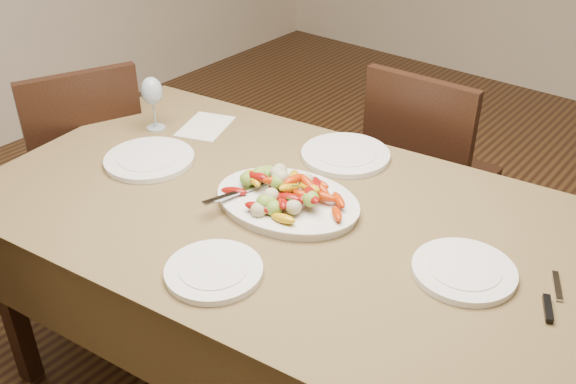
% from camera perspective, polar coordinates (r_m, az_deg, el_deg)
% --- Properties ---
extents(floor, '(6.00, 6.00, 0.00)m').
position_cam_1_polar(floor, '(2.43, 3.27, -15.13)').
color(floor, '#3D2512').
rests_on(floor, ground).
extents(dining_table, '(1.96, 1.26, 0.76)m').
position_cam_1_polar(dining_table, '(2.07, 0.00, -10.42)').
color(dining_table, brown).
rests_on(dining_table, ground).
extents(chair_far, '(0.43, 0.43, 0.95)m').
position_cam_1_polar(chair_far, '(2.63, 12.67, 1.43)').
color(chair_far, black).
rests_on(chair_far, ground).
extents(chair_left, '(0.55, 0.55, 0.95)m').
position_cam_1_polar(chair_left, '(2.74, -17.68, 2.02)').
color(chair_left, black).
rests_on(chair_left, ground).
extents(serving_platter, '(0.46, 0.36, 0.02)m').
position_cam_1_polar(serving_platter, '(1.85, -0.06, -0.99)').
color(serving_platter, white).
rests_on(serving_platter, dining_table).
extents(roasted_vegetables, '(0.37, 0.28, 0.09)m').
position_cam_1_polar(roasted_vegetables, '(1.82, -0.06, 0.52)').
color(roasted_vegetables, maroon).
rests_on(roasted_vegetables, serving_platter).
extents(serving_spoon, '(0.29, 0.11, 0.03)m').
position_cam_1_polar(serving_spoon, '(1.83, -2.41, 0.03)').
color(serving_spoon, '#9EA0A8').
rests_on(serving_spoon, serving_platter).
extents(plate_left, '(0.29, 0.29, 0.02)m').
position_cam_1_polar(plate_left, '(2.12, -12.22, 2.84)').
color(plate_left, white).
rests_on(plate_left, dining_table).
extents(plate_right, '(0.26, 0.26, 0.02)m').
position_cam_1_polar(plate_right, '(1.66, 15.36, -6.80)').
color(plate_right, white).
rests_on(plate_right, dining_table).
extents(plate_far, '(0.29, 0.29, 0.02)m').
position_cam_1_polar(plate_far, '(2.11, 5.13, 3.30)').
color(plate_far, white).
rests_on(plate_far, dining_table).
extents(plate_near, '(0.24, 0.24, 0.02)m').
position_cam_1_polar(plate_near, '(1.61, -6.61, -7.02)').
color(plate_near, white).
rests_on(plate_near, dining_table).
extents(wine_glass, '(0.08, 0.08, 0.20)m').
position_cam_1_polar(wine_glass, '(2.30, -11.92, 7.84)').
color(wine_glass, '#8C99A5').
rests_on(wine_glass, dining_table).
extents(menu_card, '(0.21, 0.25, 0.00)m').
position_cam_1_polar(menu_card, '(2.33, -7.35, 5.81)').
color(menu_card, silver).
rests_on(menu_card, dining_table).
extents(table_knife, '(0.10, 0.19, 0.01)m').
position_cam_1_polar(table_knife, '(1.65, 22.41, -8.76)').
color(table_knife, '#9EA0A8').
rests_on(table_knife, dining_table).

